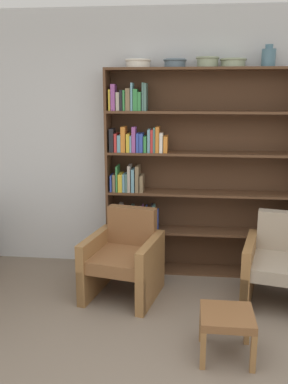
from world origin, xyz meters
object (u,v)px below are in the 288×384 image
Objects in this scene: bowl_sage at (208,61)px; bowl_copper at (175,63)px; bowl_cream at (138,63)px; bowl_brass at (233,62)px; armchair_leather at (124,258)px; armchair_cushioned at (281,265)px; footstool at (227,320)px; vase_tall at (269,57)px; bookshelf at (182,175)px.

bowl_copper is at bearing 180.00° from bowl_sage.
bowl_cream is 0.93m from bowl_brass.
bowl_brass is 0.32× the size of armchair_leather.
bowl_brass is at bearing -41.14° from armchair_cushioned.
bowl_cream reaches higher than footstool.
footstool is at bearing 71.12° from armchair_cushioned.
vase_tall is at bearing -143.01° from armchair_leather.
armchair_leather is (-0.74, -0.63, -1.83)m from bowl_sage.
bowl_cream is at bearing 118.78° from footstool.
bookshelf is at bearing 178.81° from vase_tall.
bowl_sage is 0.28× the size of armchair_leather.
vase_tall is at bearing -1.19° from bookshelf.
bookshelf is 2.65× the size of armchair_leather.
vase_tall is 2.51m from footstool.
vase_tall is (0.81, -0.02, 1.18)m from bookshelf.
vase_tall is at bearing 0.00° from bowl_brass.
bookshelf is 1.23m from bowl_brass.
armchair_cushioned reaches higher than footstool.
bowl_copper is 0.90m from vase_tall.
armchair_leather is at bearing -147.68° from bowl_brass.
bowl_cream is at bearing -11.71° from armchair_cushioned.
armchair_leather is (-0.51, -0.64, -0.69)m from bookshelf.
bookshelf is at bearing 104.06° from footstool.
vase_tall reaches higher than bowl_copper.
vase_tall is 1.97m from armchair_cushioned.
bowl_cream reaches higher than armchair_cushioned.
vase_tall is (0.33, 0.00, 0.04)m from bowl_brass.
bowl_sage reaches higher than bowl_cream.
armchair_leather is (-0.06, -0.63, -1.82)m from bowl_cream.
bowl_brass is 2.44m from footstool.
footstool is at bearing -72.76° from bowl_copper.
footstool is (0.47, -1.53, -1.90)m from bowl_copper.
bowl_sage reaches higher than armchair_leather.
armchair_leather reaches higher than footstool.
footstool is at bearing -84.15° from bowl_sage.
vase_tall is (0.58, 0.00, 0.03)m from bowl_sage.
vase_tall is at bearing -65.87° from armchair_cushioned.
armchair_cushioned is (0.71, -0.63, -1.83)m from bowl_sage.
bowl_sage reaches higher than footstool.
bowl_brass is (0.93, 0.00, -0.00)m from bowl_cream.
vase_tall is 2.37m from armchair_leather.
vase_tall reaches higher than bookshelf.
armchair_cushioned is (0.94, -0.64, -0.69)m from bookshelf.
armchair_leather is 1.00× the size of armchair_cushioned.
footstool is at bearing -75.94° from bookshelf.
bowl_copper reaches higher than footstool.
bowl_brass is 0.32× the size of armchair_cushioned.
bowl_sage is (0.68, 0.00, 0.01)m from bowl_cream.
armchair_cushioned is at bearing -53.68° from bowl_brass.
bowl_sage reaches higher than armchair_cushioned.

